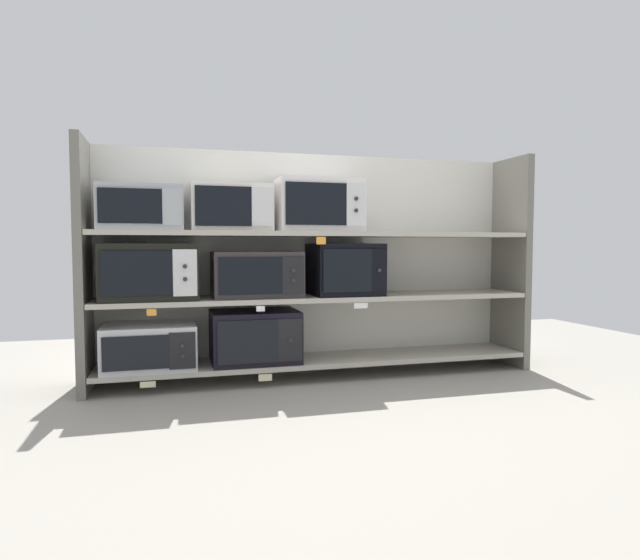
% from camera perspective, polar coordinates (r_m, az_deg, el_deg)
% --- Properties ---
extents(ground, '(6.79, 6.00, 0.02)m').
position_cam_1_polar(ground, '(2.72, 5.83, -14.95)').
color(ground, gray).
extents(back_panel, '(2.99, 0.04, 1.48)m').
position_cam_1_polar(back_panel, '(3.75, -0.94, 1.80)').
color(back_panel, beige).
rests_on(back_panel, ground).
extents(upright_left, '(0.05, 0.42, 1.48)m').
position_cam_1_polar(upright_left, '(3.44, -23.54, 1.35)').
color(upright_left, '#68645B').
rests_on(upright_left, ground).
extents(upright_right, '(0.05, 0.42, 1.48)m').
position_cam_1_polar(upright_right, '(4.15, 19.34, 1.77)').
color(upright_right, '#68645B').
rests_on(upright_right, ground).
extents(shelf_0, '(2.79, 0.42, 0.03)m').
position_cam_1_polar(shelf_0, '(3.61, 0.00, -8.38)').
color(shelf_0, '#ADA899').
rests_on(shelf_0, ground).
extents(microwave_0, '(0.54, 0.44, 0.26)m').
position_cam_1_polar(microwave_0, '(3.45, -17.38, -6.60)').
color(microwave_0, '#BBBDC2').
rests_on(microwave_0, shelf_0).
extents(microwave_1, '(0.54, 0.41, 0.32)m').
position_cam_1_polar(microwave_1, '(3.48, -6.85, -5.87)').
color(microwave_1, black).
rests_on(microwave_1, shelf_0).
extents(price_tag_0, '(0.09, 0.00, 0.03)m').
position_cam_1_polar(price_tag_0, '(3.29, -17.58, -10.39)').
color(price_tag_0, beige).
extents(price_tag_1, '(0.08, 0.00, 0.04)m').
position_cam_1_polar(price_tag_1, '(3.33, -5.74, -10.13)').
color(price_tag_1, beige).
extents(shelf_1, '(2.79, 0.42, 0.03)m').
position_cam_1_polar(shelf_1, '(3.55, 0.00, -1.85)').
color(shelf_1, '#ADA899').
extents(microwave_2, '(0.56, 0.41, 0.34)m').
position_cam_1_polar(microwave_2, '(3.40, -17.39, 0.84)').
color(microwave_2, black).
rests_on(microwave_2, shelf_1).
extents(microwave_3, '(0.55, 0.37, 0.29)m').
position_cam_1_polar(microwave_3, '(3.44, -6.67, 0.59)').
color(microwave_3, '#30292C').
rests_on(microwave_3, shelf_1).
extents(microwave_4, '(0.44, 0.41, 0.34)m').
position_cam_1_polar(microwave_4, '(3.58, 2.60, 1.13)').
color(microwave_4, black).
rests_on(microwave_4, shelf_1).
extents(price_tag_2, '(0.05, 0.00, 0.04)m').
position_cam_1_polar(price_tag_2, '(3.21, -17.22, -3.27)').
color(price_tag_2, orange).
extents(price_tag_3, '(0.05, 0.00, 0.03)m').
position_cam_1_polar(price_tag_3, '(3.25, -6.24, -3.01)').
color(price_tag_3, white).
extents(price_tag_4, '(0.09, 0.00, 0.03)m').
position_cam_1_polar(price_tag_4, '(3.41, 4.31, -2.70)').
color(price_tag_4, white).
extents(shelf_2, '(2.79, 0.42, 0.03)m').
position_cam_1_polar(shelf_2, '(3.53, 0.00, 4.81)').
color(shelf_2, '#ADA899').
extents(microwave_5, '(0.48, 0.43, 0.26)m').
position_cam_1_polar(microwave_5, '(3.41, -18.19, 7.12)').
color(microwave_5, '#9FA4A9').
rests_on(microwave_5, shelf_2).
extents(microwave_6, '(0.49, 0.33, 0.28)m').
position_cam_1_polar(microwave_6, '(3.43, -9.32, 7.44)').
color(microwave_6, silver).
rests_on(microwave_6, shelf_2).
extents(microwave_7, '(0.54, 0.35, 0.33)m').
position_cam_1_polar(microwave_7, '(3.53, -0.20, 7.76)').
color(microwave_7, silver).
rests_on(microwave_7, shelf_2).
extents(price_tag_5, '(0.06, 0.00, 0.05)m').
position_cam_1_polar(price_tag_5, '(3.31, 0.11, 4.15)').
color(price_tag_5, orange).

